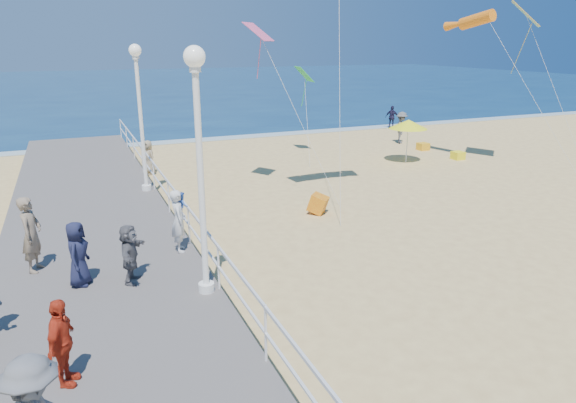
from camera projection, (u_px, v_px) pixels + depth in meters
name	position (u px, v px, depth m)	size (l,w,h in m)	color
ground	(403.00, 268.00, 13.69)	(160.00, 160.00, 0.00)	#DBBD73
ocean	(126.00, 86.00, 70.78)	(160.00, 90.00, 0.05)	navy
surf_line	(208.00, 139.00, 31.69)	(160.00, 1.20, 0.04)	silver
boardwalk	(107.00, 318.00, 10.82)	(5.00, 44.00, 0.40)	#68635E
railing	(218.00, 254.00, 11.43)	(0.05, 42.00, 0.55)	white
lamp_post_mid	(199.00, 149.00, 10.60)	(0.44, 0.44, 5.32)	white
lamp_post_far	(140.00, 103.00, 18.50)	(0.44, 0.44, 5.32)	white
woman_holding_toddler	(179.00, 221.00, 13.58)	(0.62, 0.41, 1.69)	silver
toddler_held	(182.00, 205.00, 13.65)	(0.36, 0.28, 0.74)	blue
spectator_3	(62.00, 343.00, 8.21)	(0.89, 0.37, 1.52)	#B62C16
spectator_4	(78.00, 254.00, 11.67)	(0.75, 0.49, 1.53)	#181B35
spectator_5	(130.00, 254.00, 11.82)	(1.31, 0.42, 1.42)	#555459
spectator_6	(31.00, 234.00, 12.36)	(0.69, 0.45, 1.88)	#7B6955
beach_walker_a	(401.00, 128.00, 30.39)	(1.20, 0.69, 1.86)	#535458
beach_walker_b	(392.00, 117.00, 35.63)	(0.92, 0.38, 1.57)	#1C1A3A
beach_walker_c	(148.00, 157.00, 23.22)	(0.76, 0.50, 1.56)	gray
box_kite	(318.00, 206.00, 17.95)	(0.55, 0.55, 0.60)	#DA480C
beach_umbrella	(408.00, 124.00, 25.23)	(1.90, 1.90, 2.14)	white
beach_chair_left	(458.00, 155.00, 26.36)	(0.55, 0.55, 0.40)	yellow
beach_chair_right	(423.00, 147.00, 28.62)	(0.55, 0.55, 0.40)	#F9AC1A
kite_windsock	(477.00, 20.00, 23.66)	(0.56, 0.56, 2.81)	orange
kite_diamond_pink	(258.00, 32.00, 19.25)	(1.11, 1.11, 0.02)	#DD5183
kite_diamond_multi	(526.00, 14.00, 22.92)	(1.69, 1.69, 0.02)	#1ACCE5
kite_diamond_green	(304.00, 74.00, 26.40)	(1.08, 1.08, 0.02)	green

